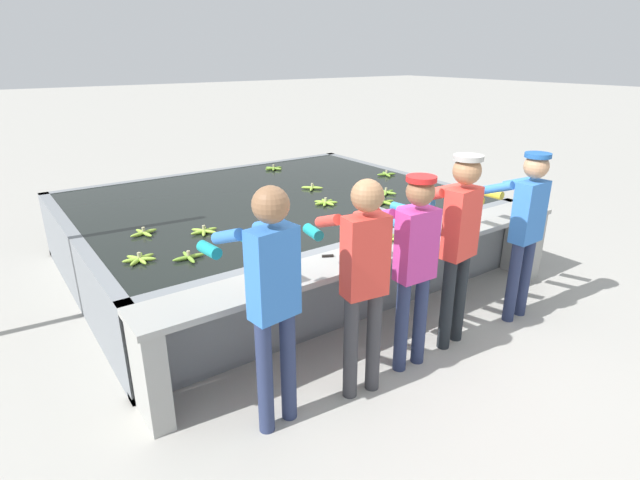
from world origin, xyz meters
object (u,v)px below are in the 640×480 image
object	(u,v)px
banana_bunch_floating_3	(144,233)
knife_0	(446,232)
banana_bunch_floating_5	(189,257)
banana_bunch_floating_6	(274,168)
worker_3	(457,233)
banana_bunch_ledge_0	(391,239)
worker_2	(413,256)
banana_bunch_floating_10	(383,202)
worker_4	(524,221)
worker_0	(271,288)
banana_bunch_floating_4	(386,174)
banana_bunch_floating_9	(386,192)
banana_bunch_floating_2	(204,231)
banana_bunch_floating_1	(368,223)
knife_1	(336,256)
banana_bunch_floating_8	(140,259)
banana_bunch_floating_7	(312,188)
banana_bunch_floating_0	(326,202)
worker_1	(362,270)

from	to	relation	value
banana_bunch_floating_3	knife_0	bearing A→B (deg)	-34.72
banana_bunch_floating_5	banana_bunch_floating_6	xyz separation A→B (m)	(2.35, 2.57, -0.00)
worker_3	banana_bunch_ledge_0	distance (m)	0.66
worker_3	worker_2	bearing A→B (deg)	-177.19
banana_bunch_floating_10	worker_4	bearing A→B (deg)	-80.25
worker_0	worker_4	distance (m)	2.70
banana_bunch_ledge_0	worker_3	bearing A→B (deg)	-74.40
banana_bunch_floating_4	banana_bunch_ledge_0	size ratio (longest dim) A/B	1.11
worker_2	banana_bunch_floating_4	distance (m)	3.39
banana_bunch_floating_3	banana_bunch_floating_9	distance (m)	2.92
worker_2	banana_bunch_floating_6	bearing A→B (deg)	75.09
worker_4	banana_bunch_floating_2	size ratio (longest dim) A/B	5.81
worker_2	banana_bunch_floating_1	size ratio (longest dim) A/B	5.92
banana_bunch_floating_4	knife_1	xyz separation A→B (m)	(-2.42, -1.99, -0.01)
banana_bunch_floating_1	banana_bunch_floating_5	bearing A→B (deg)	173.54
banana_bunch_floating_1	banana_bunch_ledge_0	size ratio (longest dim) A/B	1.11
banana_bunch_floating_4	knife_1	bearing A→B (deg)	-140.55
banana_bunch_floating_8	knife_0	world-z (taller)	banana_bunch_floating_8
banana_bunch_floating_2	banana_bunch_floating_10	bearing A→B (deg)	-7.33
worker_3	worker_4	size ratio (longest dim) A/B	1.04
banana_bunch_floating_7	banana_bunch_floating_10	size ratio (longest dim) A/B	0.85
banana_bunch_floating_3	banana_bunch_ledge_0	distance (m)	2.37
banana_bunch_floating_7	banana_bunch_floating_4	bearing A→B (deg)	0.06
banana_bunch_floating_8	banana_bunch_ledge_0	bearing A→B (deg)	-23.61
worker_0	knife_1	size ratio (longest dim) A/B	5.34
banana_bunch_floating_0	knife_1	size ratio (longest dim) A/B	0.86
knife_0	banana_bunch_floating_9	bearing A→B (deg)	70.31
worker_2	banana_bunch_floating_5	xyz separation A→B (m)	(-1.32, 1.32, -0.14)
knife_0	banana_bunch_floating_0	bearing A→B (deg)	103.90
banana_bunch_floating_5	banana_bunch_floating_0	bearing A→B (deg)	18.80
knife_0	knife_1	bearing A→B (deg)	173.25
worker_4	banana_bunch_ledge_0	bearing A→B (deg)	148.13
worker_2	banana_bunch_floating_3	xyz separation A→B (m)	(-1.44, 2.16, -0.14)
banana_bunch_floating_6	banana_bunch_floating_9	distance (m)	2.04
banana_bunch_floating_1	banana_bunch_floating_8	xyz separation A→B (m)	(-2.17, 0.41, -0.00)
banana_bunch_floating_0	banana_bunch_floating_8	xyz separation A→B (m)	(-2.27, -0.45, 0.00)
banana_bunch_floating_3	banana_bunch_floating_4	distance (m)	3.62
worker_4	banana_bunch_floating_8	distance (m)	3.48
banana_bunch_ledge_0	banana_bunch_floating_0	bearing A→B (deg)	80.39
worker_2	worker_3	distance (m)	0.55
banana_bunch_floating_4	banana_bunch_floating_8	xyz separation A→B (m)	(-3.82, -1.09, -0.00)
banana_bunch_floating_9	banana_bunch_floating_5	bearing A→B (deg)	-168.27
banana_bunch_floating_3	banana_bunch_floating_6	size ratio (longest dim) A/B	1.00
knife_1	banana_bunch_floating_2	bearing A→B (deg)	118.65
banana_bunch_floating_1	banana_bunch_floating_0	bearing A→B (deg)	83.46
banana_bunch_floating_2	banana_bunch_floating_4	world-z (taller)	same
banana_bunch_floating_9	knife_0	bearing A→B (deg)	-109.69
worker_4	banana_bunch_floating_10	bearing A→B (deg)	99.75
banana_bunch_floating_2	banana_bunch_floating_4	size ratio (longest dim) A/B	1.02
worker_1	banana_bunch_floating_8	bearing A→B (deg)	125.60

